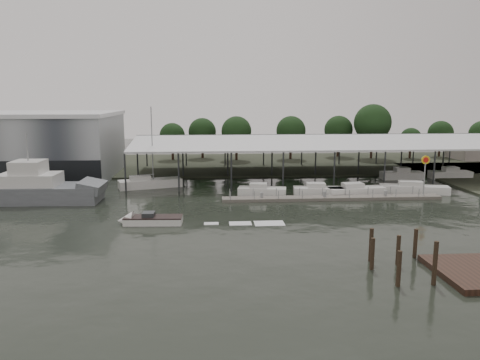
{
  "coord_description": "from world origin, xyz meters",
  "views": [
    {
      "loc": [
        -0.72,
        -47.29,
        12.96
      ],
      "look_at": [
        3.32,
        11.0,
        2.5
      ],
      "focal_mm": 35.0,
      "sensor_mm": 36.0,
      "label": 1
    }
  ],
  "objects": [
    {
      "name": "covered_boat_shed",
      "position": [
        17.0,
        28.0,
        6.13
      ],
      "size": [
        58.24,
        24.0,
        6.96
      ],
      "color": "silver",
      "rests_on": "ground"
    },
    {
      "name": "grey_trawler",
      "position": [
        -21.77,
        11.26,
        1.58
      ],
      "size": [
        15.85,
        5.58,
        8.84
      ],
      "rotation": [
        0.0,
        0.0,
        -0.03
      ],
      "color": "slate",
      "rests_on": "ground"
    },
    {
      "name": "ground",
      "position": [
        0.0,
        0.0,
        0.0
      ],
      "size": [
        200.0,
        200.0,
        0.0
      ],
      "primitive_type": "plane",
      "color": "black",
      "rests_on": "ground"
    },
    {
      "name": "shell_fuel_sign",
      "position": [
        27.0,
        9.99,
        3.93
      ],
      "size": [
        1.1,
        0.18,
        5.55
      ],
      "color": "gray",
      "rests_on": "ground"
    },
    {
      "name": "storage_warehouse",
      "position": [
        -28.0,
        29.94,
        5.29
      ],
      "size": [
        24.5,
        20.5,
        10.5
      ],
      "color": "#979EA1",
      "rests_on": "ground"
    },
    {
      "name": "moored_cruiser_0",
      "position": [
        6.36,
        13.27,
        0.61
      ],
      "size": [
        6.63,
        3.4,
        1.7
      ],
      "rotation": [
        0.0,
        0.0,
        -0.2
      ],
      "color": "white",
      "rests_on": "ground"
    },
    {
      "name": "horizon_tree_line",
      "position": [
        23.87,
        48.26,
        6.11
      ],
      "size": [
        69.47,
        10.12,
        11.45
      ],
      "color": "black",
      "rests_on": "ground"
    },
    {
      "name": "moored_cruiser_3",
      "position": [
        27.16,
        13.25,
        0.61
      ],
      "size": [
        9.24,
        4.39,
        1.7
      ],
      "rotation": [
        0.0,
        0.0,
        -0.25
      ],
      "color": "white",
      "rests_on": "ground"
    },
    {
      "name": "moored_cruiser_2",
      "position": [
        18.88,
        12.48,
        0.61
      ],
      "size": [
        7.86,
        3.31,
        1.7
      ],
      "rotation": [
        0.0,
        0.0,
        0.15
      ],
      "color": "white",
      "rests_on": "ground"
    },
    {
      "name": "moored_cruiser_1",
      "position": [
        14.03,
        12.87,
        0.61
      ],
      "size": [
        7.06,
        2.91,
        1.7
      ],
      "rotation": [
        0.0,
        0.0,
        -0.11
      ],
      "color": "white",
      "rests_on": "ground"
    },
    {
      "name": "mooring_pilings",
      "position": [
        13.51,
        -14.64,
        1.02
      ],
      "size": [
        4.73,
        5.92,
        3.76
      ],
      "color": "#332719",
      "rests_on": "ground"
    },
    {
      "name": "land_strip_far",
      "position": [
        0.0,
        42.0,
        0.1
      ],
      "size": [
        140.0,
        30.0,
        0.3
      ],
      "color": "#313629",
      "rests_on": "ground"
    },
    {
      "name": "speedboat_underway",
      "position": [
        -6.95,
        -0.11,
        0.39
      ],
      "size": [
        17.64,
        3.12,
        2.0
      ],
      "rotation": [
        0.0,
        0.0,
        3.09
      ],
      "color": "white",
      "rests_on": "ground"
    },
    {
      "name": "white_sailboat",
      "position": [
        -9.2,
        19.66,
        0.64
      ],
      "size": [
        9.25,
        5.15,
        11.77
      ],
      "rotation": [
        0.0,
        0.0,
        0.31
      ],
      "color": "white",
      "rests_on": "ground"
    },
    {
      "name": "floating_dock",
      "position": [
        15.0,
        10.0,
        0.2
      ],
      "size": [
        28.0,
        2.0,
        1.4
      ],
      "color": "#69655D",
      "rests_on": "ground"
    }
  ]
}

